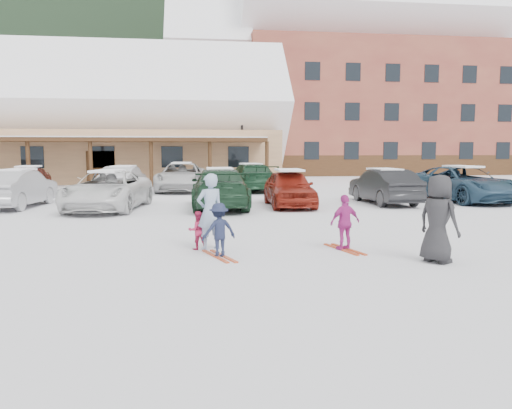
{
  "coord_description": "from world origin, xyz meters",
  "views": [
    {
      "loc": [
        -1.21,
        -10.5,
        2.28
      ],
      "look_at": [
        0.3,
        1.0,
        1.0
      ],
      "focal_mm": 35.0,
      "sensor_mm": 36.0,
      "label": 1
    }
  ],
  "objects": [
    {
      "name": "ground",
      "position": [
        0.0,
        0.0,
        0.0
      ],
      "size": [
        160.0,
        160.0,
        0.0
      ],
      "primitive_type": "plane",
      "color": "white",
      "rests_on": "ground"
    },
    {
      "name": "forested_hillside",
      "position": [
        0.0,
        85.0,
        19.0
      ],
      "size": [
        300.0,
        70.0,
        38.0
      ],
      "primitive_type": "cube",
      "color": "black",
      "rests_on": "ground"
    },
    {
      "name": "day_lodge",
      "position": [
        -9.0,
        27.96,
        3.94
      ],
      "size": [
        29.12,
        12.5,
        10.38
      ],
      "color": "tan",
      "rests_on": "ground"
    },
    {
      "name": "alpine_hotel",
      "position": [
        14.27,
        38.0,
        8.63
      ],
      "size": [
        31.48,
        14.01,
        21.48
      ],
      "color": "brown",
      "rests_on": "ground"
    },
    {
      "name": "lamp_post",
      "position": [
        2.43,
        24.76,
        3.8
      ],
      "size": [
        0.5,
        0.25,
        6.79
      ],
      "color": "black",
      "rests_on": "ground"
    },
    {
      "name": "conifer_3",
      "position": [
        6.0,
        44.0,
        5.12
      ],
      "size": [
        3.96,
        3.96,
        9.18
      ],
      "color": "black",
      "rests_on": "ground"
    },
    {
      "name": "conifer_4",
      "position": [
        34.0,
        46.0,
        6.54
      ],
      "size": [
        5.06,
        5.06,
        11.73
      ],
      "color": "black",
      "rests_on": "ground"
    },
    {
      "name": "adult_skier",
      "position": [
        -0.79,
        0.81,
        0.87
      ],
      "size": [
        0.75,
        0.63,
        1.74
      ],
      "primitive_type": "imported",
      "rotation": [
        0.0,
        0.0,
        3.54
      ],
      "color": "#8CA2C2",
      "rests_on": "ground"
    },
    {
      "name": "toddler_red",
      "position": [
        -1.07,
        0.84,
        0.44
      ],
      "size": [
        0.5,
        0.43,
        0.88
      ],
      "primitive_type": "imported",
      "rotation": [
        0.0,
        0.0,
        3.39
      ],
      "color": "#AE214A",
      "rests_on": "ground"
    },
    {
      "name": "child_navy",
      "position": [
        -0.63,
        -0.02,
        0.58
      ],
      "size": [
        0.85,
        0.65,
        1.16
      ],
      "primitive_type": "imported",
      "rotation": [
        0.0,
        0.0,
        3.47
      ],
      "color": "#19203A",
      "rests_on": "ground"
    },
    {
      "name": "skis_child_navy",
      "position": [
        -0.63,
        -0.02,
        0.01
      ],
      "size": [
        0.64,
        1.39,
        0.03
      ],
      "primitive_type": "cube",
      "rotation": [
        0.0,
        0.0,
        3.47
      ],
      "color": "#BE411B",
      "rests_on": "ground"
    },
    {
      "name": "child_magenta",
      "position": [
        2.25,
        0.34,
        0.63
      ],
      "size": [
        0.8,
        0.49,
        1.27
      ],
      "primitive_type": "imported",
      "rotation": [
        0.0,
        0.0,
        3.4
      ],
      "color": "#B42986",
      "rests_on": "ground"
    },
    {
      "name": "skis_child_magenta",
      "position": [
        2.25,
        0.34,
        0.01
      ],
      "size": [
        0.56,
        1.4,
        0.03
      ],
      "primitive_type": "cube",
      "rotation": [
        0.0,
        0.0,
        3.4
      ],
      "color": "#BE411B",
      "rests_on": "ground"
    },
    {
      "name": "bystander_dark",
      "position": [
        3.73,
        -1.13,
        0.89
      ],
      "size": [
        0.92,
        1.04,
        1.79
      ],
      "primitive_type": "imported",
      "rotation": [
        0.0,
        0.0,
        2.07
      ],
      "color": "#252427",
      "rests_on": "ground"
    },
    {
      "name": "parked_car_1",
      "position": [
        -8.01,
        10.2,
        0.75
      ],
      "size": [
        2.05,
        4.68,
        1.49
      ],
      "primitive_type": "imported",
      "rotation": [
        0.0,
        0.0,
        3.04
      ],
      "color": "#A4A5A9",
      "rests_on": "ground"
    },
    {
      "name": "parked_car_2",
      "position": [
        -4.34,
        8.99,
        0.74
      ],
      "size": [
        3.14,
        5.62,
        1.48
      ],
      "primitive_type": "imported",
      "rotation": [
        0.0,
        0.0,
        -0.13
      ],
      "color": "silver",
      "rests_on": "ground"
    },
    {
      "name": "parked_car_3",
      "position": [
        -0.09,
        8.91,
        0.78
      ],
      "size": [
        2.29,
        5.39,
        1.55
      ],
      "primitive_type": "imported",
      "rotation": [
        0.0,
        0.0,
        3.12
      ],
      "color": "#1B3924",
      "rests_on": "ground"
    },
    {
      "name": "parked_car_4",
      "position": [
        2.72,
        9.18,
        0.74
      ],
      "size": [
        1.87,
        4.38,
        1.47
      ],
      "primitive_type": "imported",
      "rotation": [
        0.0,
        0.0,
        -0.03
      ],
      "color": "maroon",
      "rests_on": "ground"
    },
    {
      "name": "parked_car_5",
      "position": [
        6.91,
        9.66,
        0.73
      ],
      "size": [
        1.72,
        4.5,
        1.46
      ],
      "primitive_type": "imported",
      "rotation": [
        0.0,
        0.0,
        3.18
      ],
      "color": "black",
      "rests_on": "ground"
    },
    {
      "name": "parked_car_6",
      "position": [
        10.71,
        10.13,
        0.78
      ],
      "size": [
        3.34,
        5.89,
        1.55
      ],
      "primitive_type": "imported",
      "rotation": [
        0.0,
        0.0,
        0.14
      ],
      "color": "navy",
      "rests_on": "ground"
    },
    {
      "name": "parked_car_8",
      "position": [
        -9.64,
        17.05,
        0.71
      ],
      "size": [
        1.92,
        4.25,
        1.42
      ],
      "primitive_type": "imported",
      "rotation": [
        0.0,
        0.0,
        0.06
      ],
      "color": "maroon",
      "rests_on": "ground"
    },
    {
      "name": "parked_car_9",
      "position": [
        -4.69,
        16.29,
        0.71
      ],
      "size": [
        2.05,
        4.48,
        1.42
      ],
      "primitive_type": "imported",
      "rotation": [
        0.0,
        0.0,
        3.01
      ],
      "color": "#B8B9BD",
      "rests_on": "ground"
    },
    {
      "name": "parked_car_10",
      "position": [
        -1.69,
        17.27,
        0.78
      ],
      "size": [
        2.97,
        5.79,
        1.56
      ],
      "primitive_type": "imported",
      "rotation": [
        0.0,
        0.0,
        -0.07
      ],
      "color": "silver",
      "rests_on": "ground"
    },
    {
      "name": "parked_car_11",
      "position": [
        2.1,
        16.9,
        0.75
      ],
      "size": [
        2.63,
        5.38,
        1.51
      ],
      "primitive_type": "imported",
      "rotation": [
        0.0,
        0.0,
        3.24
      ],
      "color": "#183D26",
      "rests_on": "ground"
    }
  ]
}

